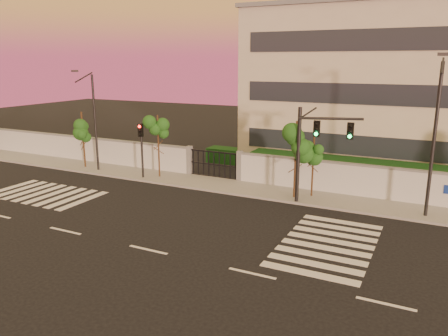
{
  "coord_description": "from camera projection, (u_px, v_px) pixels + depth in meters",
  "views": [
    {
      "loc": [
        11.0,
        -14.58,
        8.16
      ],
      "look_at": [
        0.78,
        6.0,
        2.52
      ],
      "focal_mm": 35.0,
      "sensor_mm": 36.0,
      "label": 1
    }
  ],
  "objects": [
    {
      "name": "street_tree_e",
      "position": [
        314.0,
        145.0,
        25.93
      ],
      "size": [
        1.3,
        1.03,
        4.45
      ],
      "color": "#382314",
      "rests_on": "ground"
    },
    {
      "name": "sidewalk",
      "position": [
        244.0,
        188.0,
        28.49
      ],
      "size": [
        60.0,
        3.0,
        0.15
      ],
      "primitive_type": "cube",
      "color": "gray",
      "rests_on": "ground"
    },
    {
      "name": "traffic_signal_secondary",
      "position": [
        141.0,
        144.0,
        30.36
      ],
      "size": [
        0.32,
        0.32,
        4.05
      ],
      "rotation": [
        0.0,
        0.0,
        -0.27
      ],
      "color": "black",
      "rests_on": "ground"
    },
    {
      "name": "traffic_signal_main",
      "position": [
        311.0,
        145.0,
        24.52
      ],
      "size": [
        3.52,
        1.22,
        5.66
      ],
      "rotation": [
        0.0,
        0.0,
        0.32
      ],
      "color": "black",
      "rests_on": "ground"
    },
    {
      "name": "institutional_building",
      "position": [
        414.0,
        88.0,
        33.14
      ],
      "size": [
        24.4,
        12.4,
        12.25
      ],
      "color": "beige",
      "rests_on": "ground"
    },
    {
      "name": "road_markings",
      "position": [
        166.0,
        218.0,
        23.32
      ],
      "size": [
        57.0,
        7.62,
        0.02
      ],
      "color": "silver",
      "rests_on": "ground"
    },
    {
      "name": "streetlight_west",
      "position": [
        93.0,
        118.0,
        32.06
      ],
      "size": [
        0.45,
        1.82,
        7.56
      ],
      "color": "black",
      "rests_on": "ground"
    },
    {
      "name": "street_tree_c",
      "position": [
        158.0,
        132.0,
        30.41
      ],
      "size": [
        1.42,
        1.13,
        4.53
      ],
      "color": "#382314",
      "rests_on": "ground"
    },
    {
      "name": "street_tree_d",
      "position": [
        297.0,
        142.0,
        25.65
      ],
      "size": [
        1.53,
        1.22,
        4.77
      ],
      "color": "#382314",
      "rests_on": "ground"
    },
    {
      "name": "streetlight_east",
      "position": [
        435.0,
        133.0,
        22.06
      ],
      "size": [
        0.51,
        2.05,
        8.53
      ],
      "color": "black",
      "rests_on": "ground"
    },
    {
      "name": "perimeter_wall",
      "position": [
        254.0,
        169.0,
        29.51
      ],
      "size": [
        60.0,
        0.36,
        2.2
      ],
      "color": "silver",
      "rests_on": "ground"
    },
    {
      "name": "hedge_row",
      "position": [
        283.0,
        166.0,
        31.5
      ],
      "size": [
        41.0,
        4.25,
        1.8
      ],
      "color": "black",
      "rests_on": "ground"
    },
    {
      "name": "ground",
      "position": [
        148.0,
        250.0,
        19.37
      ],
      "size": [
        120.0,
        120.0,
        0.0
      ],
      "primitive_type": "plane",
      "color": "black",
      "rests_on": "ground"
    },
    {
      "name": "street_tree_b",
      "position": [
        83.0,
        127.0,
        33.26
      ],
      "size": [
        1.52,
        1.21,
        4.43
      ],
      "color": "#382314",
      "rests_on": "ground"
    }
  ]
}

